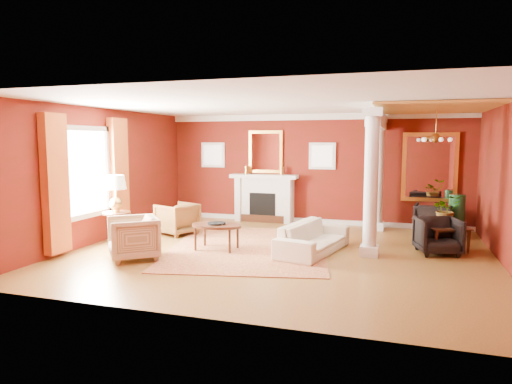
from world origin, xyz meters
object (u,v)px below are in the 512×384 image
(sofa, at_px, (313,233))
(coffee_table, at_px, (217,227))
(armchair_stripe, at_px, (133,236))
(dining_table, at_px, (442,228))
(side_table, at_px, (116,198))
(armchair_leopard, at_px, (177,217))

(sofa, distance_m, coffee_table, 1.93)
(sofa, bearing_deg, armchair_stripe, 128.23)
(armchair_stripe, height_order, dining_table, armchair_stripe)
(armchair_stripe, xyz_separation_m, side_table, (-1.03, 0.99, 0.55))
(armchair_leopard, height_order, dining_table, armchair_leopard)
(armchair_leopard, height_order, coffee_table, armchair_leopard)
(dining_table, bearing_deg, side_table, 89.06)
(sofa, xyz_separation_m, coffee_table, (-1.90, -0.36, 0.08))
(armchair_stripe, bearing_deg, coffee_table, 93.45)
(armchair_stripe, relative_size, dining_table, 0.64)
(coffee_table, bearing_deg, dining_table, 21.52)
(armchair_stripe, bearing_deg, dining_table, 77.40)
(armchair_stripe, bearing_deg, sofa, 76.00)
(coffee_table, bearing_deg, armchair_leopard, 142.01)
(side_table, bearing_deg, sofa, 6.98)
(armchair_leopard, bearing_deg, side_table, -6.97)
(sofa, bearing_deg, dining_table, -48.62)
(armchair_leopard, relative_size, armchair_stripe, 0.93)
(sofa, height_order, coffee_table, sofa)
(coffee_table, bearing_deg, armchair_stripe, -136.83)
(armchair_leopard, relative_size, coffee_table, 0.78)
(armchair_leopard, bearing_deg, armchair_stripe, 29.93)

